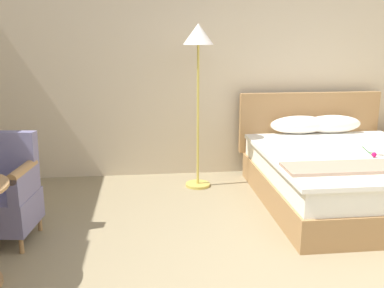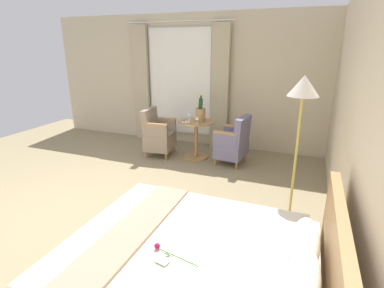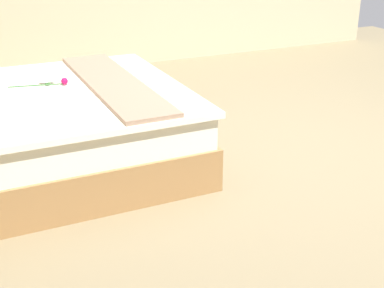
# 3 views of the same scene
# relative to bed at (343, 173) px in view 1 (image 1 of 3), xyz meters

# --- Properties ---
(wall_headboard_side) EXTENTS (6.81, 0.12, 2.74)m
(wall_headboard_side) POSITION_rel_bed_xyz_m (-0.80, 1.16, 1.06)
(wall_headboard_side) COLOR beige
(wall_headboard_side) RESTS_ON ground
(bed) EXTENTS (1.74, 2.09, 1.01)m
(bed) POSITION_rel_bed_xyz_m (0.00, 0.00, 0.00)
(bed) COLOR #A27648
(bed) RESTS_ON ground
(floor_lamp_brass) EXTENTS (0.33, 0.33, 1.80)m
(floor_lamp_brass) POSITION_rel_bed_xyz_m (-1.43, 0.61, 1.20)
(floor_lamp_brass) COLOR gold
(floor_lamp_brass) RESTS_ON ground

